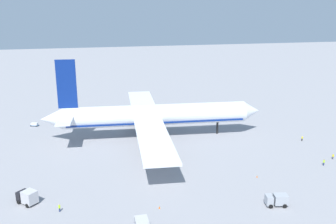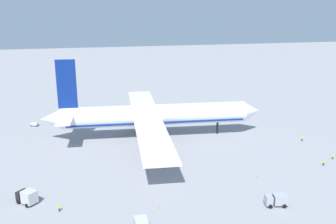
{
  "view_description": "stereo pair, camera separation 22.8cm",
  "coord_description": "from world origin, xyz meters",
  "px_view_note": "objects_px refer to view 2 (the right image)",
  "views": [
    {
      "loc": [
        -24.03,
        -113.51,
        41.15
      ],
      "look_at": [
        4.22,
        0.9,
        7.97
      ],
      "focal_mm": 39.45,
      "sensor_mm": 36.0,
      "label": 1
    },
    {
      "loc": [
        -23.81,
        -113.56,
        41.15
      ],
      "look_at": [
        4.22,
        0.9,
        7.97
      ],
      "focal_mm": 39.45,
      "sensor_mm": 36.0,
      "label": 2
    }
  ],
  "objects_px": {
    "service_truck_2": "(27,197)",
    "ground_worker_2": "(333,157)",
    "airliner": "(152,115)",
    "traffic_cone_0": "(242,105)",
    "ground_worker_0": "(59,208)",
    "ground_worker_3": "(324,162)",
    "traffic_cone_2": "(136,104)",
    "traffic_cone_3": "(257,176)",
    "traffic_cone_1": "(159,207)",
    "ground_worker_1": "(302,138)",
    "baggage_cart_2": "(35,124)",
    "service_truck_0": "(277,200)"
  },
  "relations": [
    {
      "from": "service_truck_2",
      "to": "ground_worker_2",
      "type": "height_order",
      "value": "service_truck_2"
    },
    {
      "from": "airliner",
      "to": "traffic_cone_0",
      "type": "bearing_deg",
      "value": 33.21
    },
    {
      "from": "ground_worker_0",
      "to": "airliner",
      "type": "bearing_deg",
      "value": 55.61
    },
    {
      "from": "ground_worker_3",
      "to": "airliner",
      "type": "bearing_deg",
      "value": 139.94
    },
    {
      "from": "airliner",
      "to": "ground_worker_3",
      "type": "xyz_separation_m",
      "value": [
        40.51,
        -34.06,
        -6.46
      ]
    },
    {
      "from": "service_truck_2",
      "to": "traffic_cone_2",
      "type": "height_order",
      "value": "service_truck_2"
    },
    {
      "from": "traffic_cone_0",
      "to": "traffic_cone_3",
      "type": "height_order",
      "value": "same"
    },
    {
      "from": "ground_worker_0",
      "to": "traffic_cone_1",
      "type": "xyz_separation_m",
      "value": [
        20.61,
        -3.82,
        -0.59
      ]
    },
    {
      "from": "traffic_cone_0",
      "to": "traffic_cone_2",
      "type": "bearing_deg",
      "value": 163.7
    },
    {
      "from": "ground_worker_1",
      "to": "ground_worker_2",
      "type": "bearing_deg",
      "value": -90.95
    },
    {
      "from": "service_truck_2",
      "to": "traffic_cone_0",
      "type": "distance_m",
      "value": 104.7
    },
    {
      "from": "ground_worker_0",
      "to": "ground_worker_2",
      "type": "distance_m",
      "value": 74.83
    },
    {
      "from": "ground_worker_0",
      "to": "traffic_cone_1",
      "type": "height_order",
      "value": "ground_worker_0"
    },
    {
      "from": "airliner",
      "to": "ground_worker_2",
      "type": "xyz_separation_m",
      "value": [
        45.76,
        -30.91,
        -6.54
      ]
    },
    {
      "from": "traffic_cone_0",
      "to": "traffic_cone_2",
      "type": "distance_m",
      "value": 46.48
    },
    {
      "from": "baggage_cart_2",
      "to": "ground_worker_1",
      "type": "xyz_separation_m",
      "value": [
        85.27,
        -37.03,
        0.15
      ]
    },
    {
      "from": "baggage_cart_2",
      "to": "ground_worker_3",
      "type": "height_order",
      "value": "ground_worker_3"
    },
    {
      "from": "service_truck_0",
      "to": "service_truck_2",
      "type": "relative_size",
      "value": 1.0
    },
    {
      "from": "airliner",
      "to": "ground_worker_1",
      "type": "bearing_deg",
      "value": -18.58
    },
    {
      "from": "service_truck_2",
      "to": "ground_worker_3",
      "type": "bearing_deg",
      "value": 1.71
    },
    {
      "from": "service_truck_0",
      "to": "traffic_cone_3",
      "type": "bearing_deg",
      "value": 80.27
    },
    {
      "from": "ground_worker_0",
      "to": "ground_worker_2",
      "type": "height_order",
      "value": "ground_worker_0"
    },
    {
      "from": "service_truck_2",
      "to": "ground_worker_3",
      "type": "xyz_separation_m",
      "value": [
        75.63,
        2.26,
        -0.77
      ]
    },
    {
      "from": "traffic_cone_0",
      "to": "traffic_cone_3",
      "type": "bearing_deg",
      "value": -111.63
    },
    {
      "from": "airliner",
      "to": "service_truck_2",
      "type": "xyz_separation_m",
      "value": [
        -35.12,
        -36.32,
        -5.69
      ]
    },
    {
      "from": "service_truck_0",
      "to": "traffic_cone_2",
      "type": "distance_m",
      "value": 94.52
    },
    {
      "from": "ground_worker_3",
      "to": "traffic_cone_0",
      "type": "height_order",
      "value": "ground_worker_3"
    },
    {
      "from": "baggage_cart_2",
      "to": "ground_worker_1",
      "type": "height_order",
      "value": "ground_worker_1"
    },
    {
      "from": "airliner",
      "to": "traffic_cone_3",
      "type": "bearing_deg",
      "value": -61.83
    },
    {
      "from": "ground_worker_2",
      "to": "ground_worker_0",
      "type": "bearing_deg",
      "value": -171.95
    },
    {
      "from": "service_truck_0",
      "to": "traffic_cone_1",
      "type": "relative_size",
      "value": 9.13
    },
    {
      "from": "service_truck_2",
      "to": "traffic_cone_1",
      "type": "relative_size",
      "value": 9.12
    },
    {
      "from": "ground_worker_1",
      "to": "ground_worker_3",
      "type": "relative_size",
      "value": 0.92
    },
    {
      "from": "baggage_cart_2",
      "to": "traffic_cone_0",
      "type": "xyz_separation_m",
      "value": [
        85.12,
        8.47,
        -0.4
      ]
    },
    {
      "from": "service_truck_0",
      "to": "traffic_cone_0",
      "type": "bearing_deg",
      "value": 70.3
    },
    {
      "from": "traffic_cone_2",
      "to": "traffic_cone_3",
      "type": "relative_size",
      "value": 1.0
    },
    {
      "from": "ground_worker_0",
      "to": "ground_worker_1",
      "type": "relative_size",
      "value": 1.04
    },
    {
      "from": "ground_worker_0",
      "to": "traffic_cone_0",
      "type": "bearing_deg",
      "value": 43.9
    },
    {
      "from": "baggage_cart_2",
      "to": "ground_worker_0",
      "type": "distance_m",
      "value": 63.88
    },
    {
      "from": "traffic_cone_0",
      "to": "ground_worker_1",
      "type": "bearing_deg",
      "value": -89.81
    },
    {
      "from": "service_truck_2",
      "to": "traffic_cone_1",
      "type": "xyz_separation_m",
      "value": [
        27.41,
        -8.89,
        -1.4
      ]
    },
    {
      "from": "service_truck_2",
      "to": "traffic_cone_0",
      "type": "relative_size",
      "value": 9.12
    },
    {
      "from": "service_truck_0",
      "to": "ground_worker_2",
      "type": "bearing_deg",
      "value": 33.86
    },
    {
      "from": "ground_worker_0",
      "to": "traffic_cone_1",
      "type": "relative_size",
      "value": 3.1
    },
    {
      "from": "traffic_cone_1",
      "to": "traffic_cone_3",
      "type": "height_order",
      "value": "same"
    },
    {
      "from": "traffic_cone_0",
      "to": "service_truck_0",
      "type": "bearing_deg",
      "value": -109.7
    },
    {
      "from": "airliner",
      "to": "traffic_cone_1",
      "type": "bearing_deg",
      "value": -99.68
    },
    {
      "from": "ground_worker_0",
      "to": "service_truck_0",
      "type": "bearing_deg",
      "value": -10.83
    },
    {
      "from": "service_truck_2",
      "to": "ground_worker_1",
      "type": "xyz_separation_m",
      "value": [
        81.14,
        20.85,
        -0.85
      ]
    },
    {
      "from": "service_truck_2",
      "to": "ground_worker_2",
      "type": "distance_m",
      "value": 81.07
    }
  ]
}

